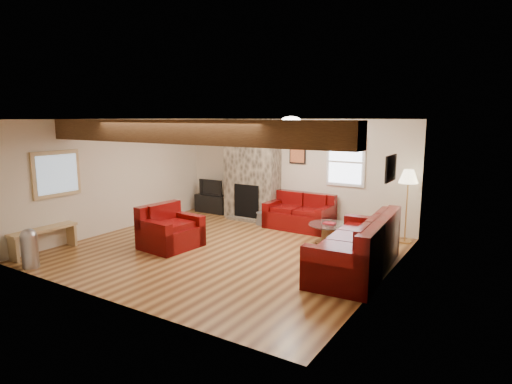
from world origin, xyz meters
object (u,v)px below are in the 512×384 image
Objects in this scene: sofa_three at (356,244)px; loveseat at (299,211)px; coffee_table at (329,234)px; tv_cabinet at (213,204)px; armchair_red at (171,227)px; floor_lamp at (408,181)px; television at (212,187)px.

sofa_three reaches higher than loveseat.
tv_cabinet is (-3.79, 1.06, 0.03)m from coffee_table.
armchair_red is 3.18m from coffee_table.
floor_lamp reaches higher than loveseat.
tv_cabinet is at bearing -119.64° from sofa_three.
floor_lamp is (0.32, 2.14, 0.82)m from sofa_three.
floor_lamp is (1.29, 0.91, 1.08)m from coffee_table.
armchair_red reaches higher than coffee_table.
armchair_red is at bearing -118.22° from loveseat.
sofa_three is 3.57m from armchair_red.
television is (-2.74, 0.30, 0.29)m from loveseat.
television is at bearing 178.24° from floor_lamp.
floor_lamp reaches higher than sofa_three.
armchair_red is (-3.51, -0.66, -0.05)m from sofa_three.
armchair_red is at bearing -83.19° from sofa_three.
sofa_three is 2.31m from floor_lamp.
loveseat is 1.45× the size of armchair_red.
coffee_table is at bearing -145.65° from sofa_three.
coffee_table is 3.97m from television.
tv_cabinet is 0.63× the size of floor_lamp.
loveseat is at bearing -23.57° from armchair_red.
armchair_red is (-1.49, -2.66, 0.02)m from loveseat.
floor_lamp is at bearing -1.76° from tv_cabinet.
coffee_table is at bearing -15.66° from television.
armchair_red reaches higher than loveseat.
sofa_three is 2.55× the size of tv_cabinet.
sofa_three reaches higher than tv_cabinet.
tv_cabinet is at bearing 178.24° from floor_lamp.
television is (0.00, 0.00, 0.45)m from tv_cabinet.
tv_cabinet is 1.29× the size of television.
coffee_table is at bearing -35.00° from loveseat.
floor_lamp is at bearing 4.49° from loveseat.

